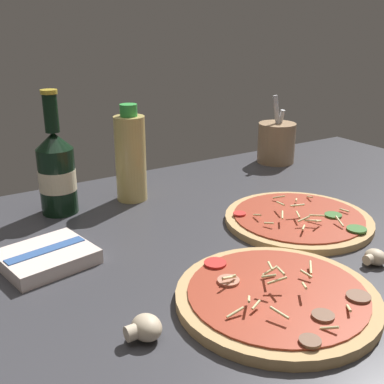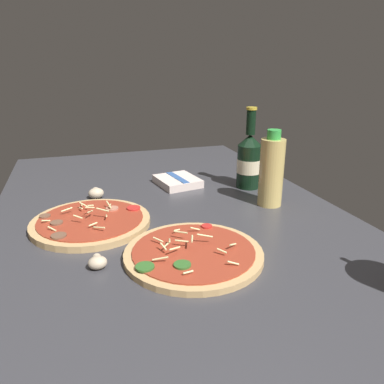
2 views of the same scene
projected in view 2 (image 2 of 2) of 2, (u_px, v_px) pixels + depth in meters
counter_slab at (176, 227)px, 93.38cm from camera, size 160.00×90.00×2.50cm
pizza_near at (91, 222)px, 91.00cm from camera, size 28.64×28.64×5.06cm
pizza_far at (193, 253)px, 76.37cm from camera, size 28.50×28.50×4.02cm
beer_bottle at (249, 160)px, 116.22cm from camera, size 7.46×7.46×25.00cm
oil_bottle at (271, 171)px, 101.39cm from camera, size 6.62×6.62×20.96cm
mushroom_left at (96, 193)px, 108.96cm from camera, size 4.66×4.43×3.10cm
mushroom_right at (98, 262)px, 72.05cm from camera, size 3.85×3.67×2.57cm
dish_towel at (177, 181)px, 120.75cm from camera, size 15.79×14.21×2.56cm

